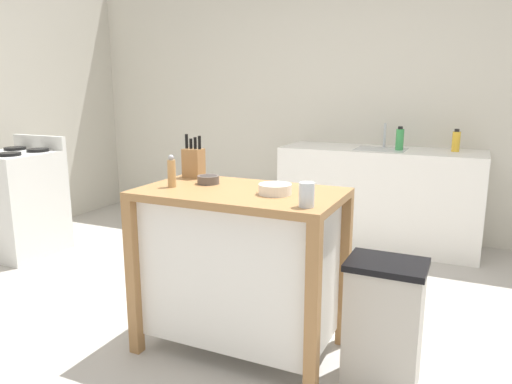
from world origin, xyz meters
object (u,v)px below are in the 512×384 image
object	(u,v)px
sink_faucet	(385,135)
bottle_dish_soap	(400,139)
drinking_cup	(307,195)
bowl_ceramic_small	(275,189)
knife_block	(194,162)
stove	(18,202)
pepper_grinder	(172,172)
bowl_stoneware_deep	(208,179)
trash_bin	(383,324)
bottle_hand_soap	(456,141)
kitchen_island	(240,262)

from	to	relation	value
sink_faucet	bottle_dish_soap	world-z (taller)	sink_faucet
drinking_cup	bottle_dish_soap	xyz separation A→B (m)	(0.05, 2.35, 0.03)
bowl_ceramic_small	knife_block	bearing A→B (deg)	160.08
knife_block	sink_faucet	xyz separation A→B (m)	(0.73, 2.10, 0.00)
knife_block	stove	size ratio (longest dim) A/B	0.25
pepper_grinder	stove	world-z (taller)	pepper_grinder
knife_block	bowl_stoneware_deep	xyz separation A→B (m)	(0.17, -0.13, -0.07)
bowl_stoneware_deep	drinking_cup	bearing A→B (deg)	-22.48
bottle_dish_soap	stove	distance (m)	3.35
sink_faucet	bowl_ceramic_small	bearing A→B (deg)	-93.06
bowl_ceramic_small	drinking_cup	xyz separation A→B (m)	(0.23, -0.18, 0.03)
knife_block	trash_bin	distance (m)	1.37
bowl_stoneware_deep	bottle_dish_soap	bearing A→B (deg)	70.91
trash_bin	sink_faucet	bearing A→B (deg)	100.73
pepper_grinder	bowl_stoneware_deep	bearing A→B (deg)	50.11
bowl_stoneware_deep	drinking_cup	world-z (taller)	drinking_cup
bottle_hand_soap	bowl_ceramic_small	bearing A→B (deg)	-107.96
sink_faucet	bottle_hand_soap	size ratio (longest dim) A/B	1.14
bottle_hand_soap	bottle_dish_soap	size ratio (longest dim) A/B	0.94
kitchen_island	bowl_stoneware_deep	size ratio (longest dim) A/B	8.70
bowl_ceramic_small	stove	size ratio (longest dim) A/B	0.16
sink_faucet	trash_bin	bearing A→B (deg)	-79.27
bowl_stoneware_deep	stove	size ratio (longest dim) A/B	0.12
kitchen_island	bottle_dish_soap	xyz separation A→B (m)	(0.48, 2.15, 0.48)
kitchen_island	bowl_ceramic_small	distance (m)	0.47
sink_faucet	drinking_cup	bearing A→B (deg)	-87.65
knife_block	drinking_cup	xyz separation A→B (m)	(0.84, -0.40, -0.04)
bowl_ceramic_small	sink_faucet	xyz separation A→B (m)	(0.12, 2.32, 0.07)
bowl_ceramic_small	drinking_cup	bearing A→B (deg)	-38.78
bowl_ceramic_small	bottle_hand_soap	world-z (taller)	bottle_hand_soap
pepper_grinder	bottle_hand_soap	world-z (taller)	bottle_hand_soap
bowl_stoneware_deep	bottle_dish_soap	world-z (taller)	bottle_dish_soap
bowl_stoneware_deep	trash_bin	world-z (taller)	bowl_stoneware_deep
knife_block	pepper_grinder	xyz separation A→B (m)	(0.04, -0.29, -0.01)
bowl_ceramic_small	stove	bearing A→B (deg)	166.77
drinking_cup	bottle_hand_soap	bearing A→B (deg)	78.29
knife_block	trash_bin	world-z (taller)	knife_block
bottle_dish_soap	pepper_grinder	bearing A→B (deg)	-110.84
knife_block	bowl_ceramic_small	size ratio (longest dim) A/B	1.54
bowl_ceramic_small	sink_faucet	bearing A→B (deg)	86.94
bottle_hand_soap	stove	size ratio (longest dim) A/B	0.19
bowl_stoneware_deep	stove	world-z (taller)	stove
kitchen_island	bowl_stoneware_deep	bearing A→B (deg)	161.60
bowl_stoneware_deep	trash_bin	xyz separation A→B (m)	(1.00, -0.10, -0.60)
bottle_dish_soap	bowl_stoneware_deep	bearing A→B (deg)	-109.09
bowl_ceramic_small	sink_faucet	world-z (taller)	sink_faucet
pepper_grinder	stove	bearing A→B (deg)	161.71
kitchen_island	stove	xyz separation A→B (m)	(-2.45, 0.61, -0.05)
bottle_dish_soap	drinking_cup	bearing A→B (deg)	-91.32
bottle_dish_soap	stove	world-z (taller)	bottle_dish_soap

